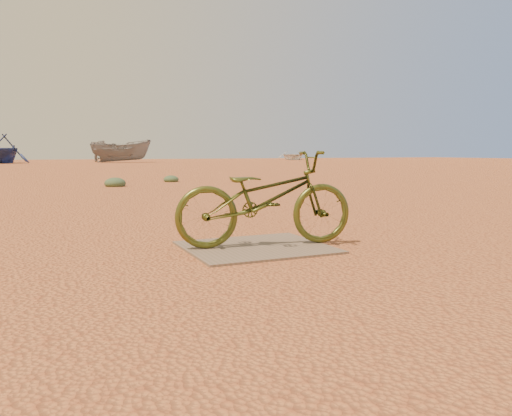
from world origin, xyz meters
name	(u,v)px	position (x,y,z in m)	size (l,w,h in m)	color
ground	(245,241)	(0.00, 0.00, 0.00)	(120.00, 120.00, 0.00)	#BC6E3D
plywood_board	(256,247)	(-0.05, -0.42, 0.01)	(1.38, 1.21, 0.02)	#725D4F
bicycle	(265,198)	(0.05, -0.41, 0.50)	(0.63, 1.80, 0.95)	#454E1B
boat_far_left	(4,148)	(-4.14, 41.02, 1.22)	(3.99, 4.62, 2.43)	navy
boat_mid_right	(121,151)	(5.14, 40.23, 1.01)	(1.96, 5.20, 2.01)	slate
boat_far_right	(293,155)	(25.48, 46.26, 0.51)	(3.52, 4.93, 1.02)	silver
kale_a	(115,186)	(0.01, 9.25, 0.00)	(0.58, 0.58, 0.32)	#4D6344
kale_b	(171,182)	(1.97, 10.71, 0.00)	(0.48, 0.48, 0.26)	#4D6344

